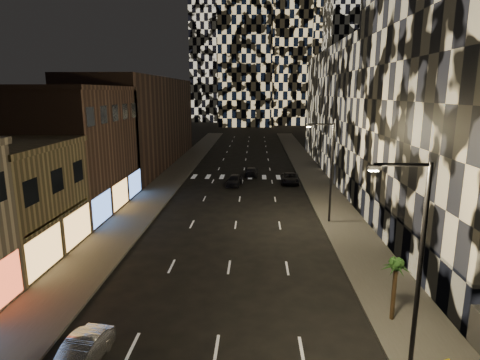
# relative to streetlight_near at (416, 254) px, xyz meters

# --- Properties ---
(sidewalk_left) EXTENTS (4.00, 120.00, 0.15)m
(sidewalk_left) POSITION_rel_streetlight_near_xyz_m (-18.35, 40.00, -5.28)
(sidewalk_left) COLOR #47443F
(sidewalk_left) RESTS_ON ground
(sidewalk_right) EXTENTS (4.00, 120.00, 0.15)m
(sidewalk_right) POSITION_rel_streetlight_near_xyz_m (1.65, 40.00, -5.28)
(sidewalk_right) COLOR #47443F
(sidewalk_right) RESTS_ON ground
(curb_left) EXTENTS (0.20, 120.00, 0.15)m
(curb_left) POSITION_rel_streetlight_near_xyz_m (-16.25, 40.00, -5.28)
(curb_left) COLOR #4C4C47
(curb_left) RESTS_ON ground
(curb_right) EXTENTS (0.20, 120.00, 0.15)m
(curb_right) POSITION_rel_streetlight_near_xyz_m (-0.45, 40.00, -5.28)
(curb_right) COLOR #4C4C47
(curb_right) RESTS_ON ground
(retail_brown) EXTENTS (10.00, 15.00, 12.00)m
(retail_brown) POSITION_rel_streetlight_near_xyz_m (-25.35, 23.50, 0.65)
(retail_brown) COLOR brown
(retail_brown) RESTS_ON ground
(retail_filler_left) EXTENTS (10.00, 40.00, 14.00)m
(retail_filler_left) POSITION_rel_streetlight_near_xyz_m (-25.35, 50.00, 1.65)
(retail_filler_left) COLOR brown
(retail_filler_left) RESTS_ON ground
(midrise_base) EXTENTS (0.60, 25.00, 3.00)m
(midrise_base) POSITION_rel_streetlight_near_xyz_m (3.95, 14.50, -3.85)
(midrise_base) COLOR #383838
(midrise_base) RESTS_ON ground
(midrise_filler_right) EXTENTS (16.00, 40.00, 18.00)m
(midrise_filler_right) POSITION_rel_streetlight_near_xyz_m (11.65, 47.00, 3.65)
(midrise_filler_right) COLOR #232326
(midrise_filler_right) RESTS_ON ground
(streetlight_near) EXTENTS (2.55, 0.25, 9.00)m
(streetlight_near) POSITION_rel_streetlight_near_xyz_m (0.00, 0.00, 0.00)
(streetlight_near) COLOR black
(streetlight_near) RESTS_ON sidewalk_right
(streetlight_far) EXTENTS (2.55, 0.25, 9.00)m
(streetlight_far) POSITION_rel_streetlight_near_xyz_m (0.00, 20.00, 0.00)
(streetlight_far) COLOR black
(streetlight_far) RESTS_ON sidewalk_right
(car_silver_parked) EXTENTS (1.85, 4.10, 1.30)m
(car_silver_parked) POSITION_rel_streetlight_near_xyz_m (-14.15, -0.55, -4.70)
(car_silver_parked) COLOR #A4A4AA
(car_silver_parked) RESTS_ON ground
(car_dark_midlane) EXTENTS (2.21, 4.36, 1.42)m
(car_dark_midlane) POSITION_rel_streetlight_near_xyz_m (-9.30, 34.67, -4.64)
(car_dark_midlane) COLOR black
(car_dark_midlane) RESTS_ON ground
(car_dark_oncoming) EXTENTS (1.92, 4.50, 1.29)m
(car_dark_oncoming) POSITION_rel_streetlight_near_xyz_m (-7.18, 40.61, -4.71)
(car_dark_oncoming) COLOR black
(car_dark_oncoming) RESTS_ON ground
(car_dark_rightlane) EXTENTS (2.47, 4.97, 1.35)m
(car_dark_rightlane) POSITION_rel_streetlight_near_xyz_m (-2.04, 36.11, -4.68)
(car_dark_rightlane) COLOR black
(car_dark_rightlane) RESTS_ON ground
(palm_tree) EXTENTS (1.69, 1.72, 3.38)m
(palm_tree) POSITION_rel_streetlight_near_xyz_m (0.65, 3.69, -2.42)
(palm_tree) COLOR #47331E
(palm_tree) RESTS_ON sidewalk_right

